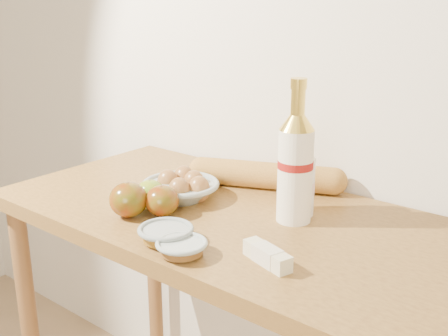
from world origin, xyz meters
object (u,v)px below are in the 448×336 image
(baguette, at_px, (266,175))
(egg_bowl, at_px, (182,188))
(bourbon_bottle, at_px, (295,165))
(table, at_px, (232,258))
(cream_bottle, at_px, (297,182))

(baguette, bearing_deg, egg_bowl, -144.97)
(bourbon_bottle, relative_size, egg_bowl, 1.25)
(bourbon_bottle, bearing_deg, egg_bowl, -178.61)
(table, bearing_deg, egg_bowl, -178.24)
(bourbon_bottle, relative_size, cream_bottle, 1.95)
(bourbon_bottle, distance_m, cream_bottle, 0.07)
(cream_bottle, xyz_separation_m, egg_bowl, (-0.28, -0.10, -0.05))
(bourbon_bottle, height_order, cream_bottle, bourbon_bottle)
(table, relative_size, bourbon_bottle, 3.61)
(table, xyz_separation_m, cream_bottle, (0.12, 0.09, 0.20))
(cream_bottle, height_order, egg_bowl, cream_bottle)
(table, xyz_separation_m, egg_bowl, (-0.16, -0.00, 0.15))
(cream_bottle, distance_m, baguette, 0.20)
(table, height_order, bourbon_bottle, bourbon_bottle)
(cream_bottle, relative_size, egg_bowl, 0.64)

